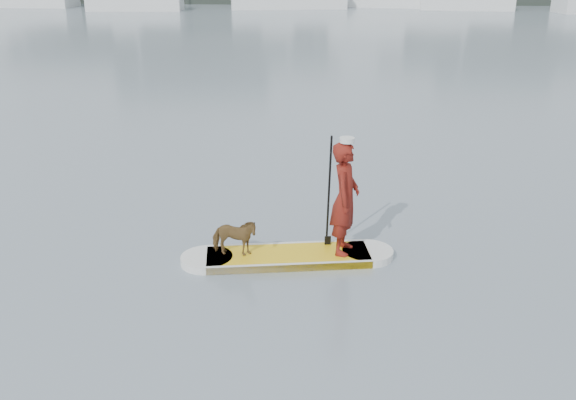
# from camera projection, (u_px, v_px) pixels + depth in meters

# --- Properties ---
(ground) EXTENTS (140.00, 140.00, 0.00)m
(ground) POSITION_uv_depth(u_px,v_px,m) (132.00, 327.00, 8.18)
(ground) COLOR slate
(ground) RESTS_ON ground
(paddleboard) EXTENTS (3.27, 1.16, 0.12)m
(paddleboard) POSITION_uv_depth(u_px,v_px,m) (288.00, 256.00, 9.91)
(paddleboard) COLOR yellow
(paddleboard) RESTS_ON ground
(paddler) EXTENTS (0.53, 0.71, 1.75)m
(paddler) POSITION_uv_depth(u_px,v_px,m) (345.00, 198.00, 9.64)
(paddler) COLOR maroon
(paddler) RESTS_ON paddleboard
(white_cap) EXTENTS (0.22, 0.22, 0.07)m
(white_cap) POSITION_uv_depth(u_px,v_px,m) (347.00, 140.00, 9.30)
(white_cap) COLOR silver
(white_cap) RESTS_ON paddler
(dog) EXTENTS (0.73, 0.37, 0.60)m
(dog) POSITION_uv_depth(u_px,v_px,m) (234.00, 237.00, 9.71)
(dog) COLOR brown
(dog) RESTS_ON paddleboard
(paddle) EXTENTS (0.10, 0.30, 2.00)m
(paddle) POSITION_uv_depth(u_px,v_px,m) (329.00, 205.00, 9.93)
(paddle) COLOR black
(paddle) RESTS_ON ground
(sailboat_c) EXTENTS (7.30, 2.77, 10.31)m
(sailboat_c) POSITION_uv_depth(u_px,v_px,m) (134.00, 0.00, 49.45)
(sailboat_c) COLOR silver
(sailboat_c) RESTS_ON ground
(sailboat_e) EXTENTS (7.27, 2.96, 10.28)m
(sailboat_e) POSITION_uv_depth(u_px,v_px,m) (466.00, 0.00, 50.01)
(sailboat_e) COLOR silver
(sailboat_e) RESTS_ON ground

